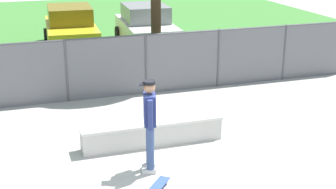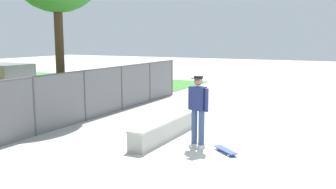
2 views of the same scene
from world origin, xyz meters
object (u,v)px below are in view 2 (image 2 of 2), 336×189
object	(u,v)px
skateboarder	(198,108)
skateboard	(225,150)
car_white	(7,83)
concrete_ledge	(164,129)

from	to	relation	value
skateboarder	skateboard	xyz separation A→B (m)	(-0.10, -0.77, -0.96)
skateboard	car_white	world-z (taller)	car_white
concrete_ledge	car_white	world-z (taller)	car_white
car_white	concrete_ledge	bearing A→B (deg)	-104.67
skateboarder	car_white	distance (m)	10.49
concrete_ledge	skateboard	distance (m)	2.02
concrete_ledge	skateboarder	size ratio (longest dim) A/B	1.70
skateboard	concrete_ledge	bearing A→B (deg)	75.91
concrete_ledge	car_white	xyz separation A→B (m)	(2.34, 8.95, 0.57)
concrete_ledge	skateboard	size ratio (longest dim) A/B	4.22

